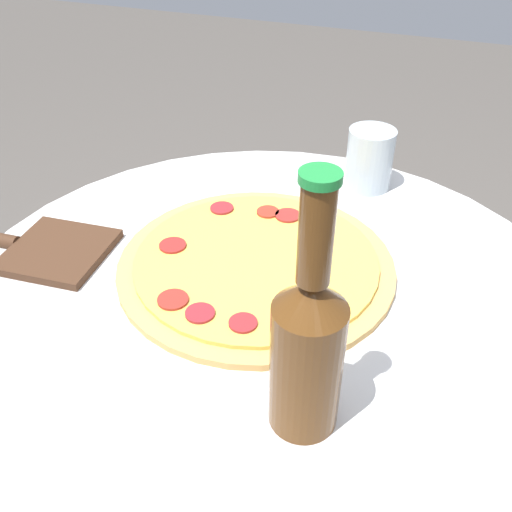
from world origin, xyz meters
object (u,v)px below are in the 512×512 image
(drinking_glass, at_px, (370,159))
(beer_bottle, at_px, (308,345))
(pizza, at_px, (256,263))
(pizza_paddle, at_px, (42,248))

(drinking_glass, bearing_deg, beer_bottle, 4.35)
(pizza, relative_size, beer_bottle, 1.34)
(pizza_paddle, xyz_separation_m, drinking_glass, (-0.35, 0.39, 0.04))
(beer_bottle, relative_size, pizza_paddle, 1.08)
(pizza, distance_m, pizza_paddle, 0.31)
(pizza, height_order, drinking_glass, drinking_glass)
(pizza_paddle, bearing_deg, pizza, -171.18)
(pizza_paddle, distance_m, drinking_glass, 0.53)
(pizza, height_order, beer_bottle, beer_bottle)
(pizza, bearing_deg, drinking_glass, 161.27)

